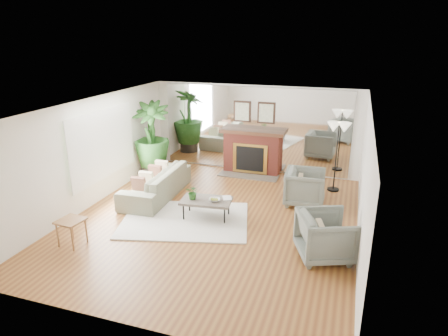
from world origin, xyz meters
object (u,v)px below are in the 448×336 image
(fireplace, at_px, (252,151))
(coffee_table, at_px, (206,201))
(armchair_front, at_px, (325,236))
(potted_ficus, at_px, (151,137))
(armchair_back, at_px, (305,187))
(floor_lamp, at_px, (338,133))
(sofa, at_px, (156,183))
(side_table, at_px, (71,224))

(fireplace, distance_m, coffee_table, 3.24)
(fireplace, bearing_deg, armchair_front, -59.23)
(potted_ficus, bearing_deg, armchair_front, -30.48)
(armchair_front, height_order, potted_ficus, potted_ficus)
(armchair_back, xyz_separation_m, floor_lamp, (0.60, 1.10, 1.11))
(coffee_table, height_order, floor_lamp, floor_lamp)
(fireplace, distance_m, armchair_front, 4.75)
(sofa, bearing_deg, armchair_front, 66.93)
(side_table, relative_size, potted_ficus, 0.25)
(armchair_front, bearing_deg, floor_lamp, -21.27)
(armchair_front, relative_size, floor_lamp, 0.53)
(fireplace, relative_size, armchair_back, 2.22)
(armchair_back, bearing_deg, floor_lamp, -32.18)
(sofa, bearing_deg, side_table, -11.23)
(fireplace, height_order, side_table, fireplace)
(coffee_table, distance_m, side_table, 2.78)
(armchair_back, relative_size, potted_ficus, 0.44)
(floor_lamp, bearing_deg, coffee_table, -134.92)
(armchair_back, xyz_separation_m, potted_ficus, (-4.36, 0.65, 0.71))
(sofa, distance_m, floor_lamp, 4.69)
(fireplace, bearing_deg, coffee_table, -93.27)
(armchair_front, bearing_deg, fireplace, 8.53)
(armchair_back, xyz_separation_m, side_table, (-3.98, -3.36, 0.02))
(armchair_front, bearing_deg, coffee_table, 49.74)
(side_table, height_order, floor_lamp, floor_lamp)
(coffee_table, xyz_separation_m, armchair_back, (1.95, 1.46, 0.02))
(fireplace, distance_m, floor_lamp, 2.61)
(armchair_back, distance_m, floor_lamp, 1.68)
(coffee_table, distance_m, floor_lamp, 3.79)
(fireplace, height_order, coffee_table, fireplace)
(floor_lamp, bearing_deg, fireplace, 164.31)
(fireplace, xyz_separation_m, potted_ficus, (-2.60, -1.12, 0.47))
(fireplace, distance_m, potted_ficus, 2.87)
(side_table, xyz_separation_m, floor_lamp, (4.59, 4.46, 1.09))
(sofa, relative_size, potted_ficus, 1.14)
(coffee_table, xyz_separation_m, side_table, (-2.04, -1.90, 0.04))
(fireplace, distance_m, armchair_back, 2.51)
(potted_ficus, bearing_deg, floor_lamp, 5.18)
(fireplace, xyz_separation_m, sofa, (-1.80, -2.46, -0.31))
(side_table, distance_m, potted_ficus, 4.08)
(fireplace, xyz_separation_m, side_table, (-2.22, -5.12, -0.22))
(coffee_table, bearing_deg, potted_ficus, 138.89)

